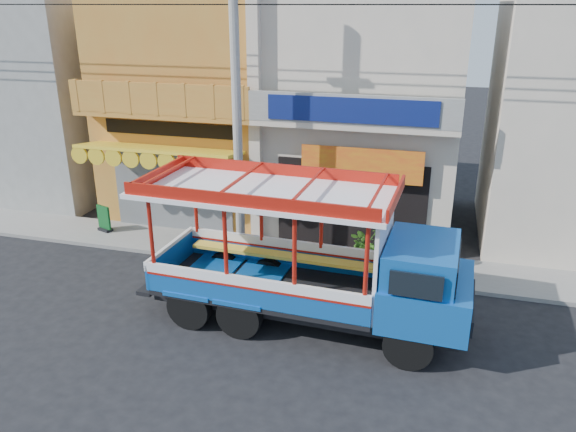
% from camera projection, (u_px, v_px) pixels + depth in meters
% --- Properties ---
extents(ground, '(90.00, 90.00, 0.00)m').
position_uv_depth(ground, '(234.00, 321.00, 13.80)').
color(ground, black).
rests_on(ground, ground).
extents(sidewalk, '(30.00, 2.00, 0.12)m').
position_uv_depth(sidewalk, '(280.00, 254.00, 17.38)').
color(sidewalk, slate).
rests_on(sidewalk, ground).
extents(shophouse_left, '(6.00, 7.50, 8.24)m').
position_uv_depth(shophouse_left, '(205.00, 97.00, 20.52)').
color(shophouse_left, '#BC7129').
rests_on(shophouse_left, ground).
extents(shophouse_right, '(6.00, 6.75, 8.24)m').
position_uv_depth(shophouse_right, '(368.00, 105.00, 19.02)').
color(shophouse_right, beige).
rests_on(shophouse_right, ground).
extents(party_pilaster, '(0.35, 0.30, 8.00)m').
position_uv_depth(party_pilaster, '(255.00, 121.00, 17.00)').
color(party_pilaster, beige).
rests_on(party_pilaster, ground).
extents(filler_building_left, '(6.00, 6.00, 7.60)m').
position_uv_depth(filler_building_left, '(44.00, 98.00, 22.42)').
color(filler_building_left, gray).
rests_on(filler_building_left, ground).
extents(utility_pole, '(28.00, 0.26, 9.00)m').
position_uv_depth(utility_pole, '(241.00, 94.00, 15.20)').
color(utility_pole, gray).
rests_on(utility_pole, ground).
extents(songthaew_truck, '(7.84, 2.89, 3.61)m').
position_uv_depth(songthaew_truck, '(328.00, 262.00, 12.96)').
color(songthaew_truck, black).
rests_on(songthaew_truck, ground).
extents(green_sign, '(0.57, 0.41, 0.89)m').
position_uv_depth(green_sign, '(104.00, 220.00, 18.87)').
color(green_sign, black).
rests_on(green_sign, sidewalk).
extents(potted_plant_a, '(1.31, 1.32, 1.11)m').
position_uv_depth(potted_plant_a, '(366.00, 243.00, 16.61)').
color(potted_plant_a, '#31611B').
rests_on(potted_plant_a, sidewalk).
extents(potted_plant_b, '(0.64, 0.71, 1.04)m').
position_uv_depth(potted_plant_b, '(435.00, 252.00, 16.09)').
color(potted_plant_b, '#31611B').
rests_on(potted_plant_b, sidewalk).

